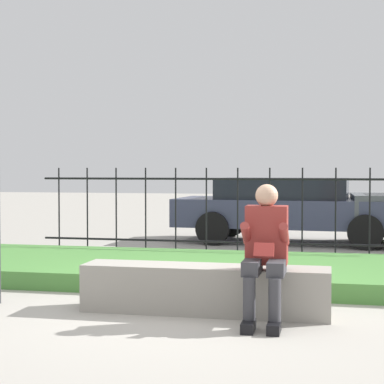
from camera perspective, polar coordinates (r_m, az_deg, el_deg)
The scene contains 6 objects.
ground_plane at distance 6.38m, azimuth -0.53°, elevation -10.62°, with size 60.00×60.00×0.00m, color #A8A399.
stone_bench at distance 6.30m, azimuth 1.14°, elevation -8.87°, with size 2.41×0.46×0.46m.
person_seated_reader at distance 5.88m, azimuth 6.55°, elevation -4.89°, with size 0.42×0.73×1.26m.
grass_berm at distance 8.25m, azimuth 2.46°, elevation -6.98°, with size 8.31×2.50×0.21m.
iron_fence at distance 9.79m, azimuth 4.08°, elevation -1.81°, with size 6.31×0.03×1.42m.
car_parked_center at distance 12.37m, azimuth 8.68°, elevation -1.35°, with size 4.48×2.01×1.23m.
Camera 1 is at (1.36, -6.08, 1.40)m, focal length 60.00 mm.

